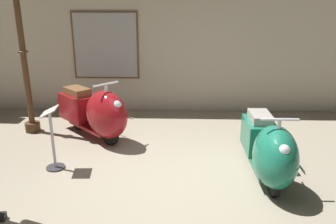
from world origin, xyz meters
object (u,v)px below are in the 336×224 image
(scooter_1, at_px, (269,150))
(lamppost, at_px, (23,53))
(info_stanchion, at_px, (53,144))
(scooter_0, at_px, (97,113))

(scooter_1, height_order, lamppost, lamppost)
(info_stanchion, bearing_deg, lamppost, 122.94)
(scooter_1, relative_size, lamppost, 0.59)
(lamppost, bearing_deg, scooter_0, -13.92)
(scooter_0, height_order, lamppost, lamppost)
(scooter_1, distance_m, info_stanchion, 3.11)
(scooter_1, xyz_separation_m, lamppost, (-4.08, 1.81, 1.05))
(scooter_0, xyz_separation_m, info_stanchion, (-0.39, -1.18, -0.11))
(scooter_1, distance_m, lamppost, 4.58)
(scooter_1, bearing_deg, lamppost, -114.25)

